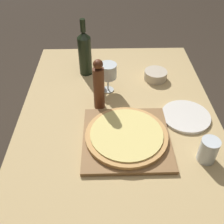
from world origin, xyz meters
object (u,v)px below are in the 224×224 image
wine_bottle (85,52)px  small_bowl (156,75)px  pepper_mill (99,86)px  wine_glass (108,72)px  pizza (126,135)px

wine_bottle → small_bowl: 0.41m
pepper_mill → wine_glass: pepper_mill is taller
pizza → small_bowl: 0.50m
wine_bottle → pizza: bearing=-69.7°
pepper_mill → small_bowl: (0.31, 0.23, -0.10)m
wine_bottle → pepper_mill: 0.32m
wine_glass → wine_bottle: bearing=125.7°
pizza → wine_bottle: (-0.20, 0.53, 0.10)m
wine_bottle → wine_glass: (0.12, -0.17, -0.02)m
pizza → pepper_mill: (-0.12, 0.23, 0.09)m
pizza → small_bowl: size_ratio=2.78×
pizza → wine_glass: size_ratio=2.23×
pizza → pepper_mill: 0.27m
wine_bottle → wine_glass: wine_bottle is taller
pizza → pepper_mill: pepper_mill is taller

